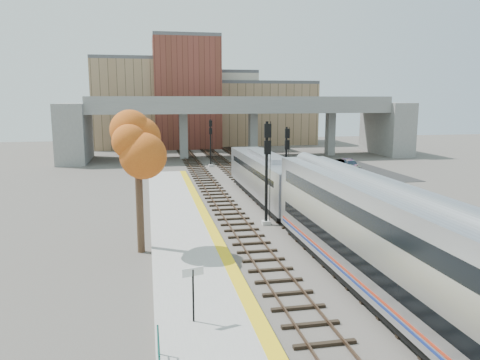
{
  "coord_description": "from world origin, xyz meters",
  "views": [
    {
      "loc": [
        -9.55,
        -27.44,
        9.25
      ],
      "look_at": [
        -2.03,
        10.29,
        2.5
      ],
      "focal_mm": 35.0,
      "sensor_mm": 36.0,
      "label": 1
    }
  ],
  "objects": [
    {
      "name": "signal_mast_far",
      "position": [
        -1.1,
        35.28,
        3.08
      ],
      "size": [
        0.6,
        0.64,
        6.44
      ],
      "color": "#9E9E99",
      "rests_on": "ground"
    },
    {
      "name": "platform",
      "position": [
        -7.25,
        0.0,
        0.17
      ],
      "size": [
        4.5,
        60.0,
        0.35
      ],
      "primitive_type": "cube",
      "color": "#9E9E99",
      "rests_on": "ground"
    },
    {
      "name": "parking_lot",
      "position": [
        14.0,
        28.0,
        0.02
      ],
      "size": [
        14.0,
        18.0,
        0.04
      ],
      "primitive_type": "cube",
      "color": "black",
      "rests_on": "ground"
    },
    {
      "name": "yellow_strip",
      "position": [
        -5.35,
        0.0,
        0.35
      ],
      "size": [
        0.7,
        60.0,
        0.01
      ],
      "primitive_type": "cube",
      "color": "yellow",
      "rests_on": "platform"
    },
    {
      "name": "signal_mast_mid",
      "position": [
        3.0,
        13.64,
        3.23
      ],
      "size": [
        0.6,
        0.64,
        6.66
      ],
      "color": "#9E9E99",
      "rests_on": "ground"
    },
    {
      "name": "car_b",
      "position": [
        15.41,
        29.78,
        0.64
      ],
      "size": [
        3.26,
        3.62,
        1.19
      ],
      "primitive_type": "imported",
      "rotation": [
        0.0,
        0.0,
        0.68
      ],
      "color": "#99999E",
      "rests_on": "parking_lot"
    },
    {
      "name": "overpass",
      "position": [
        4.92,
        45.0,
        5.81
      ],
      "size": [
        54.0,
        12.0,
        9.5
      ],
      "color": "slate",
      "rests_on": "ground"
    },
    {
      "name": "car_a",
      "position": [
        11.34,
        23.95,
        0.57
      ],
      "size": [
        1.71,
        3.29,
        1.07
      ],
      "primitive_type": "imported",
      "rotation": [
        0.0,
        0.0,
        0.15
      ],
      "color": "#99999E",
      "rests_on": "parking_lot"
    },
    {
      "name": "coach",
      "position": [
        1.0,
        -9.28,
        2.8
      ],
      "size": [
        3.03,
        25.0,
        5.0
      ],
      "color": "#A8AAB2",
      "rests_on": "ground"
    },
    {
      "name": "locomotive",
      "position": [
        1.0,
        13.33,
        2.28
      ],
      "size": [
        3.02,
        19.05,
        4.1
      ],
      "color": "#A8AAB2",
      "rests_on": "ground"
    },
    {
      "name": "ground",
      "position": [
        0.0,
        0.0,
        0.0
      ],
      "size": [
        160.0,
        160.0,
        0.0
      ],
      "primitive_type": "plane",
      "color": "#47423D",
      "rests_on": "ground"
    },
    {
      "name": "tracks",
      "position": [
        0.93,
        12.5,
        0.08
      ],
      "size": [
        10.7,
        95.0,
        0.25
      ],
      "color": "black",
      "rests_on": "ground"
    },
    {
      "name": "tree",
      "position": [
        -10.11,
        0.53,
        6.59
      ],
      "size": [
        3.6,
        3.6,
        8.88
      ],
      "color": "#382619",
      "rests_on": "ground"
    },
    {
      "name": "car_c",
      "position": [
        16.38,
        28.86,
        0.67
      ],
      "size": [
        2.36,
        4.58,
        1.27
      ],
      "primitive_type": "imported",
      "rotation": [
        0.0,
        0.0,
        -0.14
      ],
      "color": "#99999E",
      "rests_on": "parking_lot"
    },
    {
      "name": "station_sign",
      "position": [
        -7.94,
        -9.78,
        1.98
      ],
      "size": [
        0.88,
        0.29,
        2.27
      ],
      "rotation": [
        0.0,
        0.0,
        0.27
      ],
      "color": "black",
      "rests_on": "platform"
    },
    {
      "name": "signal_mast_near",
      "position": [
        -1.1,
        5.02,
        3.88
      ],
      "size": [
        0.6,
        0.64,
        7.62
      ],
      "color": "#9E9E99",
      "rests_on": "ground"
    },
    {
      "name": "buildings_far",
      "position": [
        1.26,
        66.57,
        7.88
      ],
      "size": [
        43.0,
        21.0,
        20.6
      ],
      "color": "#957857",
      "rests_on": "ground"
    }
  ]
}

